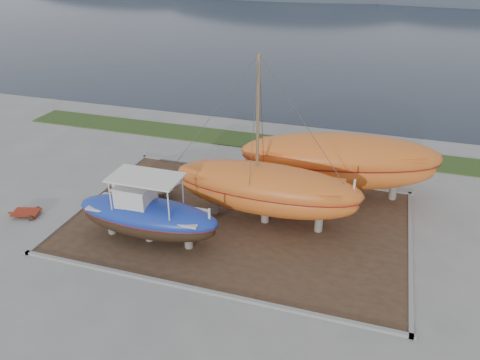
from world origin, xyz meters
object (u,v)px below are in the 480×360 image
(white_dinghy, at_px, (147,188))
(orange_sailboat, at_px, (267,145))
(orange_bare_hull, at_px, (339,167))
(blue_caique, at_px, (147,209))
(red_trailer, at_px, (27,214))

(white_dinghy, distance_m, orange_sailboat, 8.47)
(white_dinghy, height_order, orange_bare_hull, orange_bare_hull)
(blue_caique, relative_size, orange_bare_hull, 0.65)
(orange_sailboat, relative_size, red_trailer, 4.79)
(orange_bare_hull, bearing_deg, orange_sailboat, -140.14)
(blue_caique, height_order, orange_bare_hull, orange_bare_hull)
(white_dinghy, height_order, orange_sailboat, orange_sailboat)
(orange_bare_hull, bearing_deg, red_trailer, -166.31)
(orange_sailboat, bearing_deg, red_trailer, -164.39)
(blue_caique, xyz_separation_m, red_trailer, (-7.82, 0.09, -1.75))
(blue_caique, distance_m, orange_bare_hull, 11.57)
(white_dinghy, bearing_deg, orange_sailboat, -25.71)
(orange_sailboat, xyz_separation_m, red_trailer, (-13.07, -3.47, -4.49))
(white_dinghy, bearing_deg, orange_bare_hull, -3.37)
(blue_caique, distance_m, red_trailer, 8.01)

